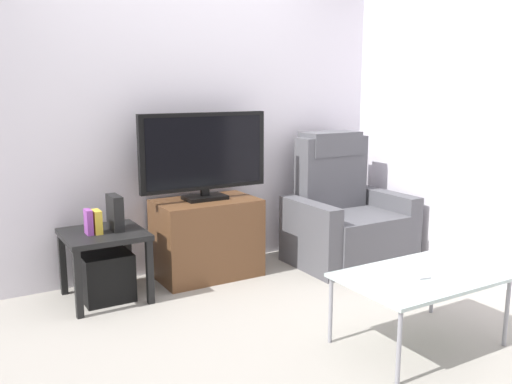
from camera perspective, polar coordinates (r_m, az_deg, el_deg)
The scene contains 13 objects.
ground_plane at distance 3.64m, azimuth -0.74°, elevation -12.73°, with size 6.40×6.40×0.00m, color #9E998E.
wall_back at distance 4.36m, azimuth -8.27°, elevation 8.70°, with size 6.40×0.06×2.60m, color silver.
wall_side at distance 4.57m, azimuth 20.36°, elevation 8.24°, with size 0.06×4.48×2.60m, color silver.
tv_stand at distance 4.28m, azimuth -5.15°, elevation -4.79°, with size 0.78×0.48×0.61m.
television at distance 4.17m, azimuth -5.41°, elevation 3.97°, with size 1.03×0.20×0.66m.
recliner_armchair at distance 4.70m, azimuth 9.26°, elevation -2.60°, with size 0.98×0.78×1.08m.
side_table at distance 3.92m, azimuth -15.59°, elevation -5.11°, with size 0.54×0.54×0.48m.
subwoofer_box at distance 3.99m, azimuth -15.41°, elevation -8.42°, with size 0.33×0.33×0.33m, color black.
book_leftmost at distance 3.84m, azimuth -17.07°, elevation -3.02°, with size 0.04×0.10×0.17m, color purple.
book_middle at distance 3.85m, azimuth -16.26°, elevation -3.00°, with size 0.05×0.12×0.16m, color gold.
game_console at distance 3.90m, azimuth -14.50°, elevation -2.09°, with size 0.07×0.20×0.24m, color black.
coffee_table at distance 3.26m, azimuth 16.75°, elevation -8.72°, with size 0.90×0.60×0.42m.
cell_phone at distance 3.24m, azimuth 16.54°, elevation -8.23°, with size 0.07×0.15×0.01m, color #B7B7BC.
Camera 1 is at (-1.65, -2.90, 1.47)m, focal length 38.33 mm.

